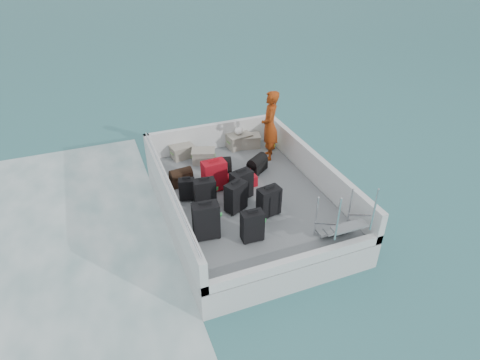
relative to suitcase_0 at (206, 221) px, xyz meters
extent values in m
plane|color=#185753|center=(1.26, 1.09, -1.01)|extent=(160.00, 160.00, 0.00)
plane|color=white|center=(-3.54, 1.09, -1.01)|extent=(10.00, 10.00, 0.00)
cube|color=silver|center=(1.26, 1.09, -0.71)|extent=(3.60, 5.00, 0.60)
cube|color=slate|center=(1.26, 1.09, -0.40)|extent=(3.30, 4.70, 0.02)
cube|color=silver|center=(-0.47, 1.09, -0.04)|extent=(0.14, 5.00, 0.70)
cube|color=silver|center=(2.99, 1.09, -0.04)|extent=(0.14, 5.00, 0.70)
cube|color=silver|center=(1.26, 3.52, -0.04)|extent=(3.60, 0.14, 0.70)
cube|color=silver|center=(1.26, -1.34, -0.29)|extent=(3.60, 0.14, 0.20)
cylinder|color=silver|center=(-0.47, 1.09, 0.36)|extent=(0.04, 4.80, 0.04)
cube|color=black|center=(0.00, 0.00, 0.00)|extent=(0.53, 0.33, 0.77)
cube|color=black|center=(0.28, 0.97, -0.05)|extent=(0.47, 0.30, 0.67)
cube|color=black|center=(-0.01, 1.38, -0.13)|extent=(0.39, 0.30, 0.51)
cube|color=black|center=(0.79, -0.39, -0.06)|extent=(0.43, 0.26, 0.64)
cube|color=black|center=(0.84, 0.62, -0.05)|extent=(0.53, 0.45, 0.67)
cube|color=#A20C17|center=(0.67, 1.55, -0.02)|extent=(0.55, 0.35, 0.72)
cube|color=black|center=(1.43, 0.23, -0.06)|extent=(0.50, 0.35, 0.64)
cube|color=black|center=(1.12, 1.00, -0.05)|extent=(0.53, 0.38, 0.67)
cube|color=#A20C17|center=(1.31, 1.49, -0.26)|extent=(0.67, 0.45, 0.26)
cube|color=gray|center=(0.36, 3.29, -0.23)|extent=(0.59, 0.46, 0.32)
cube|color=gray|center=(0.80, 2.82, -0.22)|extent=(0.64, 0.54, 0.33)
cube|color=gray|center=(1.95, 3.29, -0.20)|extent=(0.66, 0.50, 0.37)
cube|color=gray|center=(2.23, 3.20, -0.23)|extent=(0.59, 0.47, 0.32)
ellipsoid|color=gold|center=(2.71, 2.89, -0.28)|extent=(0.28, 0.26, 0.22)
ellipsoid|color=white|center=(1.95, 3.29, 0.07)|extent=(0.24, 0.24, 0.18)
imported|color=#CA4813|center=(2.47, 2.47, 0.52)|extent=(0.68, 0.79, 1.80)
camera|label=1|loc=(-1.60, -5.84, 4.75)|focal=30.00mm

